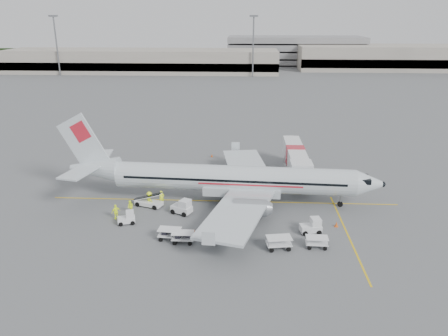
{
  "coord_description": "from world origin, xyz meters",
  "views": [
    {
      "loc": [
        2.72,
        -51.2,
        22.63
      ],
      "look_at": [
        0.0,
        2.0,
        3.8
      ],
      "focal_mm": 35.0,
      "sensor_mm": 36.0,
      "label": 1
    }
  ],
  "objects": [
    {
      "name": "belt_loader",
      "position": [
        -9.17,
        -2.0,
        1.23
      ],
      "size": [
        4.86,
        3.15,
        2.47
      ],
      "primitive_type": null,
      "rotation": [
        0.0,
        0.0,
        -0.35
      ],
      "color": "silver",
      "rests_on": "ground"
    },
    {
      "name": "cart_loaded_a",
      "position": [
        -5.13,
        -10.32,
        0.62
      ],
      "size": [
        2.5,
        1.61,
        1.25
      ],
      "primitive_type": null,
      "rotation": [
        0.0,
        0.0,
        -0.08
      ],
      "color": "silver",
      "rests_on": "ground"
    },
    {
      "name": "jet_bridge",
      "position": [
        9.97,
        9.65,
        2.25
      ],
      "size": [
        3.39,
        17.18,
        4.5
      ],
      "primitive_type": null,
      "rotation": [
        0.0,
        0.0,
        0.01
      ],
      "color": "silver",
      "rests_on": "ground"
    },
    {
      "name": "aircraft",
      "position": [
        1.35,
        -0.15,
        5.42
      ],
      "size": [
        41.03,
        33.04,
        10.84
      ],
      "primitive_type": null,
      "rotation": [
        0.0,
        0.0,
        -0.06
      ],
      "color": "silver",
      "rests_on": "ground"
    },
    {
      "name": "terminal_east",
      "position": [
        70.0,
        145.0,
        5.0
      ],
      "size": [
        90.0,
        26.0,
        10.0
      ],
      "primitive_type": null,
      "color": "gray",
      "rests_on": "ground"
    },
    {
      "name": "cone_nose",
      "position": [
        13.11,
        -6.45,
        0.31
      ],
      "size": [
        0.38,
        0.38,
        0.63
      ],
      "primitive_type": "cone",
      "color": "#E05614",
      "rests_on": "ground"
    },
    {
      "name": "cart_empty_a",
      "position": [
        6.29,
        -11.69,
        0.66
      ],
      "size": [
        2.74,
        1.89,
        1.32
      ],
      "primitive_type": null,
      "rotation": [
        0.0,
        0.0,
        0.17
      ],
      "color": "silver",
      "rests_on": "ground"
    },
    {
      "name": "crew_c",
      "position": [
        -9.09,
        -1.88,
        0.94
      ],
      "size": [
        1.32,
        1.37,
        1.88
      ],
      "primitive_type": "imported",
      "rotation": [
        0.0,
        0.0,
        2.29
      ],
      "color": "#E4F91F",
      "rests_on": "ground"
    },
    {
      "name": "stripe_lead",
      "position": [
        0.0,
        0.0,
        0.01
      ],
      "size": [
        44.0,
        0.2,
        0.01
      ],
      "primitive_type": "cube",
      "color": "yellow",
      "rests_on": "ground"
    },
    {
      "name": "cone_port",
      "position": [
        -2.87,
        18.23,
        0.27
      ],
      "size": [
        0.34,
        0.34,
        0.55
      ],
      "primitive_type": "cone",
      "color": "#E05614",
      "rests_on": "ground"
    },
    {
      "name": "mast_center",
      "position": [
        5.0,
        118.0,
        11.0
      ],
      "size": [
        3.2,
        1.2,
        22.0
      ],
      "primitive_type": null,
      "color": "slate",
      "rests_on": "ground"
    },
    {
      "name": "cart_loaded_b",
      "position": [
        -3.64,
        -10.93,
        0.6
      ],
      "size": [
        2.31,
        1.37,
        1.21
      ],
      "primitive_type": null,
      "rotation": [
        0.0,
        0.0,
        0.0
      ],
      "color": "silver",
      "rests_on": "ground"
    },
    {
      "name": "treeline",
      "position": [
        0.0,
        175.0,
        3.0
      ],
      "size": [
        300.0,
        3.0,
        6.0
      ],
      "primitive_type": null,
      "color": "black",
      "rests_on": "ground"
    },
    {
      "name": "mast_west",
      "position": [
        -70.0,
        118.0,
        11.0
      ],
      "size": [
        3.2,
        1.2,
        22.0
      ],
      "primitive_type": null,
      "color": "slate",
      "rests_on": "ground"
    },
    {
      "name": "crew_a",
      "position": [
        -7.62,
        -1.5,
        0.93
      ],
      "size": [
        0.81,
        0.77,
        1.86
      ],
      "primitive_type": "imported",
      "rotation": [
        0.0,
        0.0,
        0.65
      ],
      "color": "#E4F91F",
      "rests_on": "ground"
    },
    {
      "name": "cart_empty_b",
      "position": [
        10.19,
        -11.21,
        0.59
      ],
      "size": [
        2.27,
        1.38,
        1.17
      ],
      "primitive_type": null,
      "rotation": [
        0.0,
        0.0,
        -0.02
      ],
      "color": "silver",
      "rests_on": "ground"
    },
    {
      "name": "cone_stbd",
      "position": [
        -2.65,
        -8.89,
        0.27
      ],
      "size": [
        0.33,
        0.33,
        0.53
      ],
      "primitive_type": "cone",
      "color": "#E05614",
      "rests_on": "ground"
    },
    {
      "name": "terminal_west",
      "position": [
        -40.0,
        130.0,
        4.5
      ],
      "size": [
        110.0,
        22.0,
        9.0
      ],
      "primitive_type": null,
      "color": "gray",
      "rests_on": "ground"
    },
    {
      "name": "crew_d",
      "position": [
        -12.2,
        -5.76,
        0.91
      ],
      "size": [
        1.1,
        1.03,
        1.83
      ],
      "primitive_type": "imported",
      "rotation": [
        0.0,
        0.0,
        3.85
      ],
      "color": "#E4F91F",
      "rests_on": "ground"
    },
    {
      "name": "parking_garage",
      "position": [
        25.0,
        160.0,
        7.0
      ],
      "size": [
        62.0,
        24.0,
        14.0
      ],
      "primitive_type": null,
      "color": "slate",
      "rests_on": "ground"
    },
    {
      "name": "stripe_cross",
      "position": [
        14.0,
        -8.0,
        0.01
      ],
      "size": [
        0.2,
        20.0,
        0.01
      ],
      "primitive_type": "cube",
      "color": "yellow",
      "rests_on": "ground"
    },
    {
      "name": "ground",
      "position": [
        0.0,
        0.0,
        0.0
      ],
      "size": [
        360.0,
        360.0,
        0.0
      ],
      "primitive_type": "plane",
      "color": "#56595B"
    },
    {
      "name": "tug_mid",
      "position": [
        -4.8,
        -3.88,
        0.93
      ],
      "size": [
        2.75,
        2.29,
        1.85
      ],
      "primitive_type": null,
      "rotation": [
        0.0,
        0.0,
        -0.46
      ],
      "color": "silver",
      "rests_on": "ground"
    },
    {
      "name": "crew_b",
      "position": [
        -10.95,
        -4.06,
        0.8
      ],
      "size": [
        0.97,
        0.91,
        1.59
      ],
      "primitive_type": "imported",
      "rotation": [
        0.0,
        0.0,
        -0.52
      ],
      "color": "#E4F91F",
      "rests_on": "ground"
    },
    {
      "name": "tug_fore",
      "position": [
        9.99,
        -8.07,
        0.87
      ],
      "size": [
        2.45,
        1.66,
        1.75
      ],
      "primitive_type": null,
      "rotation": [
        0.0,
        0.0,
        0.17
      ],
      "color": "silver",
      "rests_on": "ground"
    },
    {
      "name": "tug_aft",
      "position": [
        -10.71,
        -6.88,
        0.75
      ],
      "size": [
        2.18,
        1.62,
        1.5
      ],
      "primitive_type": null,
      "rotation": [
        0.0,
        0.0,
        0.29
      ],
      "color": "silver",
      "rests_on": "ground"
    }
  ]
}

